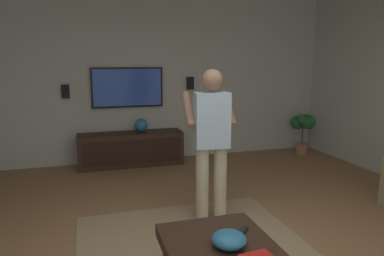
# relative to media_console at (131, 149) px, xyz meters

# --- Properties ---
(wall_back_tv) EXTENTS (0.10, 6.88, 2.89)m
(wall_back_tv) POSITION_rel_media_console_xyz_m (0.33, -0.26, 1.17)
(wall_back_tv) COLOR #B2B7AD
(wall_back_tv) RESTS_ON ground
(media_console) EXTENTS (0.45, 1.70, 0.55)m
(media_console) POSITION_rel_media_console_xyz_m (0.00, 0.00, 0.00)
(media_console) COLOR #332116
(media_console) RESTS_ON ground
(tv) EXTENTS (0.05, 1.18, 0.67)m
(tv) POSITION_rel_media_console_xyz_m (0.24, 0.00, 1.00)
(tv) COLOR black
(person_standing) EXTENTS (0.58, 0.58, 1.64)m
(person_standing) POSITION_rel_media_console_xyz_m (-2.32, -0.58, 0.66)
(person_standing) COLOR #C6B793
(person_standing) RESTS_ON ground
(potted_plant_short) EXTENTS (0.42, 0.39, 0.77)m
(potted_plant_short) POSITION_rel_media_console_xyz_m (-0.18, -3.15, 0.26)
(potted_plant_short) COLOR #9E6B4C
(potted_plant_short) RESTS_ON ground
(bowl) EXTENTS (0.26, 0.26, 0.12)m
(bowl) POSITION_rel_media_console_xyz_m (-3.61, -0.26, 0.18)
(bowl) COLOR teal
(bowl) RESTS_ON coffee_table
(remote_black) EXTENTS (0.14, 0.14, 0.02)m
(remote_black) POSITION_rel_media_console_xyz_m (-3.45, -0.44, 0.14)
(remote_black) COLOR black
(remote_black) RESTS_ON coffee_table
(remote_grey) EXTENTS (0.14, 0.14, 0.02)m
(remote_grey) POSITION_rel_media_console_xyz_m (-3.50, -0.28, 0.14)
(remote_grey) COLOR slate
(remote_grey) RESTS_ON coffee_table
(vase_round) EXTENTS (0.22, 0.22, 0.22)m
(vase_round) POSITION_rel_media_console_xyz_m (0.05, -0.18, 0.39)
(vase_round) COLOR teal
(vase_round) RESTS_ON media_console
(wall_speaker_left) EXTENTS (0.06, 0.12, 0.22)m
(wall_speaker_left) POSITION_rel_media_console_xyz_m (0.25, -1.10, 1.05)
(wall_speaker_left) COLOR black
(wall_speaker_right) EXTENTS (0.06, 0.12, 0.22)m
(wall_speaker_right) POSITION_rel_media_console_xyz_m (0.25, 0.98, 0.96)
(wall_speaker_right) COLOR black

